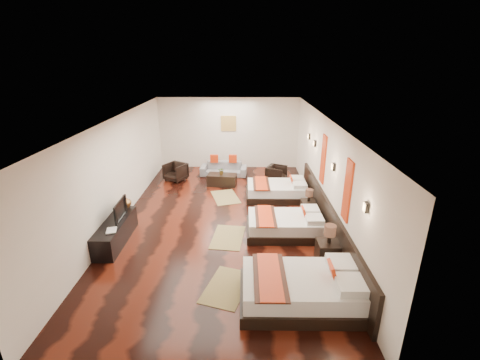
{
  "coord_description": "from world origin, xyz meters",
  "views": [
    {
      "loc": [
        0.61,
        -8.14,
        4.27
      ],
      "look_at": [
        0.51,
        0.29,
        1.1
      ],
      "focal_mm": 24.66,
      "sensor_mm": 36.0,
      "label": 1
    }
  ],
  "objects_px": {
    "bed_near": "(303,289)",
    "bed_far": "(278,190)",
    "tv_console": "(116,232)",
    "sofa": "(224,169)",
    "bed_mid": "(286,225)",
    "nightstand_b": "(308,206)",
    "book": "(106,231)",
    "armchair_left": "(176,172)",
    "tv": "(117,210)",
    "nightstand_a": "(328,250)",
    "armchair_right": "(276,174)",
    "figurine": "(124,201)",
    "table_plant": "(222,171)",
    "coffee_table": "(222,180)"
  },
  "relations": [
    {
      "from": "bed_far",
      "to": "coffee_table",
      "type": "relative_size",
      "value": 1.94
    },
    {
      "from": "tv",
      "to": "book",
      "type": "bearing_deg",
      "value": 173.66
    },
    {
      "from": "bed_far",
      "to": "figurine",
      "type": "bearing_deg",
      "value": -154.96
    },
    {
      "from": "tv",
      "to": "coffee_table",
      "type": "distance_m",
      "value": 4.37
    },
    {
      "from": "tv_console",
      "to": "sofa",
      "type": "relative_size",
      "value": 1.04
    },
    {
      "from": "nightstand_a",
      "to": "book",
      "type": "distance_m",
      "value": 4.96
    },
    {
      "from": "tv_console",
      "to": "armchair_left",
      "type": "xyz_separation_m",
      "value": [
        0.62,
        4.31,
        0.04
      ]
    },
    {
      "from": "figurine",
      "to": "armchair_left",
      "type": "distance_m",
      "value": 3.6
    },
    {
      "from": "tv_console",
      "to": "armchair_right",
      "type": "relative_size",
      "value": 2.78
    },
    {
      "from": "bed_far",
      "to": "nightstand_b",
      "type": "height_order",
      "value": "nightstand_b"
    },
    {
      "from": "bed_near",
      "to": "nightstand_b",
      "type": "xyz_separation_m",
      "value": [
        0.75,
        3.58,
        -0.01
      ]
    },
    {
      "from": "bed_near",
      "to": "bed_far",
      "type": "relative_size",
      "value": 1.15
    },
    {
      "from": "bed_far",
      "to": "table_plant",
      "type": "bearing_deg",
      "value": 149.45
    },
    {
      "from": "nightstand_a",
      "to": "armchair_right",
      "type": "height_order",
      "value": "nightstand_a"
    },
    {
      "from": "coffee_table",
      "to": "figurine",
      "type": "bearing_deg",
      "value": -127.58
    },
    {
      "from": "book",
      "to": "armchair_left",
      "type": "xyz_separation_m",
      "value": [
        0.62,
        4.78,
        -0.24
      ]
    },
    {
      "from": "tv_console",
      "to": "table_plant",
      "type": "relative_size",
      "value": 7.3
    },
    {
      "from": "armchair_left",
      "to": "armchair_right",
      "type": "relative_size",
      "value": 1.08
    },
    {
      "from": "tv_console",
      "to": "armchair_left",
      "type": "height_order",
      "value": "armchair_left"
    },
    {
      "from": "armchair_right",
      "to": "nightstand_a",
      "type": "bearing_deg",
      "value": -147.24
    },
    {
      "from": "bed_mid",
      "to": "coffee_table",
      "type": "xyz_separation_m",
      "value": [
        -1.85,
        3.37,
        -0.05
      ]
    },
    {
      "from": "book",
      "to": "figurine",
      "type": "xyz_separation_m",
      "value": [
        0.0,
        1.26,
        0.16
      ]
    },
    {
      "from": "table_plant",
      "to": "coffee_table",
      "type": "bearing_deg",
      "value": -52.07
    },
    {
      "from": "sofa",
      "to": "armchair_left",
      "type": "height_order",
      "value": "armchair_left"
    },
    {
      "from": "figurine",
      "to": "sofa",
      "type": "relative_size",
      "value": 0.21
    },
    {
      "from": "tv_console",
      "to": "figurine",
      "type": "xyz_separation_m",
      "value": [
        0.0,
        0.79,
        0.45
      ]
    },
    {
      "from": "nightstand_b",
      "to": "book",
      "type": "bearing_deg",
      "value": -158.11
    },
    {
      "from": "armchair_right",
      "to": "table_plant",
      "type": "height_order",
      "value": "table_plant"
    },
    {
      "from": "nightstand_a",
      "to": "sofa",
      "type": "xyz_separation_m",
      "value": [
        -2.6,
        5.71,
        -0.07
      ]
    },
    {
      "from": "bed_near",
      "to": "sofa",
      "type": "relative_size",
      "value": 1.29
    },
    {
      "from": "figurine",
      "to": "sofa",
      "type": "height_order",
      "value": "figurine"
    },
    {
      "from": "nightstand_b",
      "to": "armchair_left",
      "type": "relative_size",
      "value": 1.13
    },
    {
      "from": "bed_mid",
      "to": "sofa",
      "type": "bearing_deg",
      "value": 112.71
    },
    {
      "from": "tv",
      "to": "tv_console",
      "type": "bearing_deg",
      "value": 160.67
    },
    {
      "from": "bed_far",
      "to": "book",
      "type": "relative_size",
      "value": 6.48
    },
    {
      "from": "bed_near",
      "to": "coffee_table",
      "type": "bearing_deg",
      "value": 107.46
    },
    {
      "from": "armchair_right",
      "to": "bed_near",
      "type": "bearing_deg",
      "value": -155.49
    },
    {
      "from": "armchair_right",
      "to": "bed_mid",
      "type": "bearing_deg",
      "value": -156.08
    },
    {
      "from": "bed_far",
      "to": "tv_console",
      "type": "height_order",
      "value": "bed_far"
    },
    {
      "from": "bed_far",
      "to": "figurine",
      "type": "height_order",
      "value": "figurine"
    },
    {
      "from": "nightstand_a",
      "to": "nightstand_b",
      "type": "relative_size",
      "value": 1.18
    },
    {
      "from": "figurine",
      "to": "bed_near",
      "type": "bearing_deg",
      "value": -34.18
    },
    {
      "from": "bed_near",
      "to": "armchair_left",
      "type": "distance_m",
      "value": 7.31
    },
    {
      "from": "bed_far",
      "to": "sofa",
      "type": "xyz_separation_m",
      "value": [
        -1.85,
        2.14,
        -0.0
      ]
    },
    {
      "from": "tv_console",
      "to": "bed_near",
      "type": "bearing_deg",
      "value": -26.2
    },
    {
      "from": "nightstand_a",
      "to": "armchair_left",
      "type": "bearing_deg",
      "value": 130.07
    },
    {
      "from": "bed_near",
      "to": "coffee_table",
      "type": "relative_size",
      "value": 2.23
    },
    {
      "from": "sofa",
      "to": "armchair_right",
      "type": "distance_m",
      "value": 2.06
    },
    {
      "from": "bed_far",
      "to": "tv",
      "type": "relative_size",
      "value": 2.33
    },
    {
      "from": "nightstand_b",
      "to": "book",
      "type": "xyz_separation_m",
      "value": [
        -4.95,
        -1.99,
        0.29
      ]
    }
  ]
}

